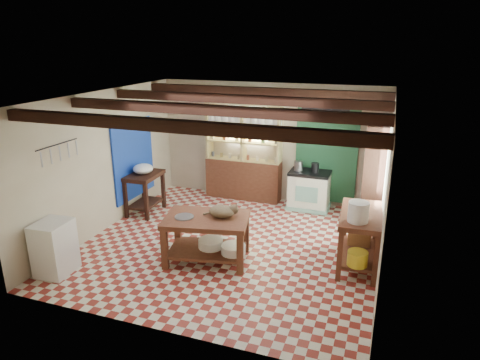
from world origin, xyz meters
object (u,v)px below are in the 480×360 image
(prep_table, at_px, (145,193))
(right_counter, at_px, (359,239))
(stove, at_px, (309,190))
(cat, at_px, (222,211))
(white_cabinet, at_px, (54,248))
(work_table, at_px, (207,239))

(prep_table, height_order, right_counter, right_counter)
(stove, height_order, right_counter, right_counter)
(stove, distance_m, cat, 2.87)
(prep_table, xyz_separation_m, right_counter, (4.38, -0.80, 0.02))
(cat, bearing_deg, right_counter, -7.44)
(white_cabinet, bearing_deg, stove, 46.79)
(right_counter, bearing_deg, stove, 116.59)
(stove, distance_m, right_counter, 2.46)
(work_table, bearing_deg, cat, 11.31)
(work_table, distance_m, white_cabinet, 2.35)
(prep_table, bearing_deg, white_cabinet, -92.47)
(stove, relative_size, cat, 1.98)
(prep_table, height_order, white_cabinet, prep_table)
(white_cabinet, bearing_deg, prep_table, 85.45)
(right_counter, bearing_deg, white_cabinet, -160.44)
(stove, relative_size, white_cabinet, 1.00)
(right_counter, distance_m, cat, 2.22)
(prep_table, xyz_separation_m, white_cabinet, (-0.02, -2.59, -0.00))
(right_counter, bearing_deg, cat, -168.29)
(work_table, bearing_deg, right_counter, 3.47)
(prep_table, distance_m, cat, 2.66)
(work_table, height_order, stove, stove)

